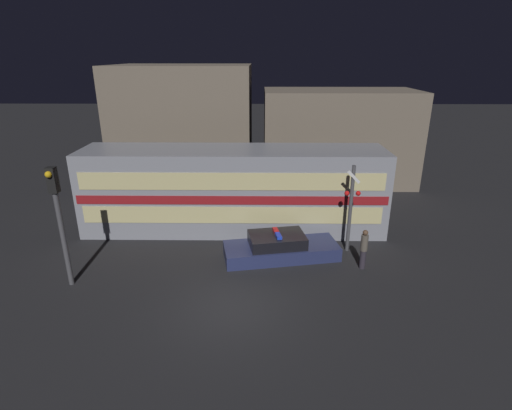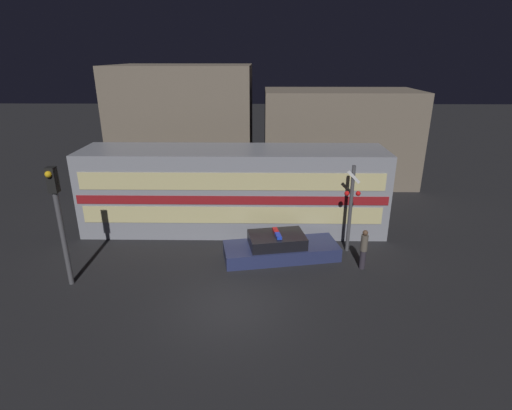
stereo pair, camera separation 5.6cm
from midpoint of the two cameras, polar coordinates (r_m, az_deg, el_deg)
name	(u,v)px [view 2 (the right image)]	position (r m, az deg, el deg)	size (l,w,h in m)	color
ground_plane	(230,308)	(14.10, -3.65, -14.42)	(120.00, 120.00, 0.00)	black
train	(234,190)	(19.26, -3.08, 2.18)	(14.28, 2.97, 3.98)	gray
police_car	(280,248)	(17.00, 3.53, -6.15)	(5.02, 2.54, 1.19)	navy
pedestrian	(364,249)	(16.51, 15.22, -6.09)	(0.28, 0.28, 1.68)	#2D2833
crossing_signal_near	(351,206)	(17.33, 13.47, -0.17)	(0.68, 0.32, 3.86)	#4C4C51
traffic_light_corner	(59,215)	(15.68, -26.25, -1.27)	(0.30, 0.46, 4.54)	#4C4C51
building_left	(186,124)	(27.47, -9.95, 11.29)	(8.72, 6.61, 7.50)	#726656
building_center	(339,137)	(27.27, 11.77, 9.50)	(9.74, 4.88, 6.00)	#726656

